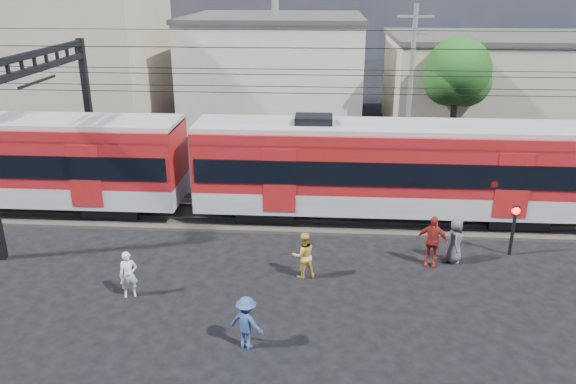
{
  "coord_description": "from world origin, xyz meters",
  "views": [
    {
      "loc": [
        1.7,
        -14.12,
        9.55
      ],
      "look_at": [
        0.4,
        5.0,
        2.31
      ],
      "focal_mm": 35.0,
      "sensor_mm": 36.0,
      "label": 1
    }
  ],
  "objects_px": {
    "pedestrian_a": "(128,275)",
    "pedestrian_c": "(246,323)",
    "commuter_train": "(396,167)",
    "crossing_signal": "(514,221)"
  },
  "relations": [
    {
      "from": "commuter_train",
      "to": "pedestrian_c",
      "type": "bearing_deg",
      "value": -118.51
    },
    {
      "from": "pedestrian_a",
      "to": "crossing_signal",
      "type": "xyz_separation_m",
      "value": [
        13.09,
        3.79,
        0.58
      ]
    },
    {
      "from": "pedestrian_c",
      "to": "crossing_signal",
      "type": "xyz_separation_m",
      "value": [
        8.96,
        6.21,
        0.58
      ]
    },
    {
      "from": "pedestrian_a",
      "to": "pedestrian_c",
      "type": "distance_m",
      "value": 4.78
    },
    {
      "from": "pedestrian_a",
      "to": "pedestrian_c",
      "type": "bearing_deg",
      "value": -51.45
    },
    {
      "from": "commuter_train",
      "to": "crossing_signal",
      "type": "bearing_deg",
      "value": -36.28
    },
    {
      "from": "commuter_train",
      "to": "crossing_signal",
      "type": "height_order",
      "value": "commuter_train"
    },
    {
      "from": "pedestrian_a",
      "to": "crossing_signal",
      "type": "height_order",
      "value": "crossing_signal"
    },
    {
      "from": "pedestrian_a",
      "to": "pedestrian_c",
      "type": "xyz_separation_m",
      "value": [
        4.12,
        -2.42,
        0.01
      ]
    },
    {
      "from": "pedestrian_c",
      "to": "commuter_train",
      "type": "bearing_deg",
      "value": -95.83
    }
  ]
}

